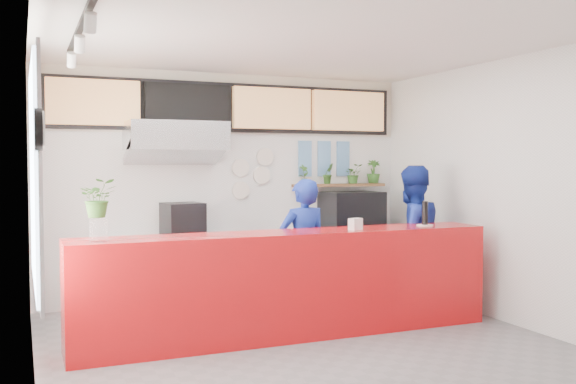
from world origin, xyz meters
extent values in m
plane|color=slate|center=(0.00, 0.00, 0.00)|extent=(5.00, 5.00, 0.00)
plane|color=silver|center=(0.00, 0.00, 3.00)|extent=(5.00, 5.00, 0.00)
plane|color=white|center=(0.00, 2.50, 1.50)|extent=(5.00, 0.00, 5.00)
plane|color=white|center=(-2.50, 0.00, 1.50)|extent=(0.00, 5.00, 5.00)
plane|color=white|center=(2.50, 0.00, 1.50)|extent=(0.00, 5.00, 5.00)
cube|color=#B90D10|center=(0.00, 0.40, 0.55)|extent=(4.50, 0.60, 1.10)
cube|color=beige|center=(0.00, 2.49, 2.60)|extent=(5.00, 0.02, 0.80)
cube|color=#B2B5BA|center=(-0.80, 2.20, 0.45)|extent=(1.80, 0.60, 0.90)
cube|color=black|center=(-0.71, 2.20, 1.11)|extent=(0.51, 0.51, 0.42)
cube|color=#B2B5BA|center=(-0.80, 2.15, 2.15)|extent=(1.20, 0.70, 0.35)
cube|color=#B2B5BA|center=(-0.80, 2.15, 1.95)|extent=(1.20, 0.69, 0.31)
cube|color=#B2B5BA|center=(1.50, 2.20, 0.45)|extent=(1.80, 0.60, 0.90)
cube|color=black|center=(1.69, 2.20, 1.16)|extent=(0.82, 0.60, 0.51)
cube|color=#A5A8AC|center=(1.69, 2.20, 1.38)|extent=(0.65, 0.46, 0.06)
cube|color=brown|center=(1.60, 2.40, 1.50)|extent=(1.40, 0.18, 0.04)
cube|color=tan|center=(-1.75, 2.38, 2.55)|extent=(1.10, 0.10, 0.55)
cube|color=black|center=(-0.59, 2.38, 2.55)|extent=(1.10, 0.10, 0.55)
cube|color=tan|center=(0.57, 2.38, 2.55)|extent=(1.10, 0.10, 0.55)
cube|color=tan|center=(1.73, 2.38, 2.55)|extent=(1.10, 0.10, 0.55)
cube|color=black|center=(0.00, 2.46, 2.55)|extent=(4.80, 0.04, 0.65)
cube|color=silver|center=(-2.47, 0.30, 1.70)|extent=(0.04, 2.20, 1.90)
cube|color=#B2B5BA|center=(-2.45, 0.30, 1.70)|extent=(0.03, 2.30, 2.00)
cylinder|color=black|center=(-2.46, -0.90, 2.05)|extent=(0.05, 0.30, 0.30)
cylinder|color=white|center=(-2.43, -0.90, 2.05)|extent=(0.02, 0.26, 0.26)
cube|color=black|center=(-2.10, 0.00, 2.94)|extent=(0.05, 2.40, 0.04)
cylinder|color=silver|center=(0.15, 2.47, 1.75)|extent=(0.24, 0.03, 0.24)
cylinder|color=silver|center=(0.45, 2.47, 1.65)|extent=(0.24, 0.03, 0.24)
cylinder|color=silver|center=(0.15, 2.47, 1.45)|extent=(0.24, 0.03, 0.24)
cylinder|color=silver|center=(0.50, 2.47, 1.90)|extent=(0.24, 0.03, 0.24)
cube|color=#598CBF|center=(1.10, 2.48, 2.00)|extent=(0.20, 0.02, 0.25)
cube|color=#598CBF|center=(1.40, 2.48, 2.00)|extent=(0.20, 0.02, 0.25)
cube|color=#598CBF|center=(1.70, 2.48, 2.00)|extent=(0.20, 0.02, 0.25)
cube|color=#598CBF|center=(1.10, 2.48, 1.75)|extent=(0.20, 0.02, 0.25)
cube|color=#598CBF|center=(1.40, 2.48, 1.75)|extent=(0.20, 0.02, 0.25)
cube|color=#598CBF|center=(1.70, 2.48, 1.75)|extent=(0.20, 0.02, 0.25)
imported|color=navy|center=(0.39, 0.96, 0.82)|extent=(0.62, 0.43, 1.63)
imported|color=navy|center=(1.85, 0.94, 0.89)|extent=(0.93, 0.75, 1.78)
imported|color=#2F5E21|center=(1.05, 2.40, 1.66)|extent=(0.17, 0.14, 0.28)
imported|color=#2F5E21|center=(1.43, 2.40, 1.67)|extent=(0.18, 0.16, 0.29)
imported|color=#2F5E21|center=(1.83, 2.40, 1.66)|extent=(0.28, 0.26, 0.28)
imported|color=#2F5E21|center=(2.16, 2.40, 1.69)|extent=(0.23, 0.22, 0.34)
cylinder|color=silver|center=(-1.93, 0.30, 1.20)|extent=(0.19, 0.19, 0.21)
imported|color=#2F5E21|center=(-1.93, 0.30, 1.50)|extent=(0.32, 0.28, 0.36)
cube|color=silver|center=(0.72, 0.30, 1.16)|extent=(0.17, 0.14, 0.12)
cylinder|color=silver|center=(1.66, 0.38, 1.11)|extent=(0.25, 0.25, 0.01)
cylinder|color=black|center=(1.66, 0.38, 1.25)|extent=(0.07, 0.07, 0.27)
camera|label=1|loc=(-2.58, -5.72, 1.82)|focal=40.00mm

